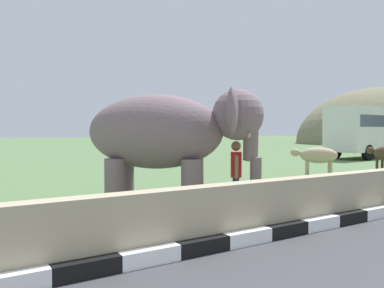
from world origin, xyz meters
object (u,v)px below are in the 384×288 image
Objects in this scene: elephant at (172,133)px; person_handler at (236,172)px; bus_white at (372,128)px; cow_near at (317,156)px.

elephant reaches higher than person_handler.
bus_white is at bearing 22.02° from elephant.
person_handler reaches higher than cow_near.
person_handler is at bearing -155.03° from bus_white.
cow_near is (8.46, 2.88, -0.97)m from elephant.
elephant is 0.48× the size of bus_white.
cow_near is (7.10, 3.52, -0.06)m from person_handler.
person_handler is 0.20× the size of bus_white.
person_handler is 0.98× the size of cow_near.
bus_white is (19.51, 9.08, 1.15)m from person_handler.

